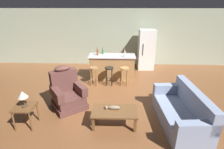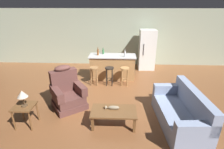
% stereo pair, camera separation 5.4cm
% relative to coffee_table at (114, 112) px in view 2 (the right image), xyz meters
% --- Properties ---
extents(ground_plane, '(12.00, 12.00, 0.00)m').
position_rel_coffee_table_xyz_m(ground_plane, '(-0.16, 1.58, -0.36)').
color(ground_plane, brown).
extents(back_wall, '(12.00, 0.05, 2.60)m').
position_rel_coffee_table_xyz_m(back_wall, '(-0.16, 4.70, 0.94)').
color(back_wall, '#9EA88E').
rests_on(back_wall, ground_plane).
extents(coffee_table, '(1.10, 0.60, 0.42)m').
position_rel_coffee_table_xyz_m(coffee_table, '(0.00, 0.00, 0.00)').
color(coffee_table, brown).
rests_on(coffee_table, ground_plane).
extents(fish_figurine, '(0.34, 0.10, 0.10)m').
position_rel_coffee_table_xyz_m(fish_figurine, '(-0.04, 0.06, 0.10)').
color(fish_figurine, '#4C3823').
rests_on(fish_figurine, coffee_table).
extents(couch, '(0.96, 1.95, 0.94)m').
position_rel_coffee_table_xyz_m(couch, '(1.65, 0.08, -0.02)').
color(couch, '#8493B2').
rests_on(couch, ground_plane).
extents(recliner_near_lamp, '(1.17, 1.17, 1.20)m').
position_rel_coffee_table_xyz_m(recliner_near_lamp, '(-1.37, 0.82, 0.06)').
color(recliner_near_lamp, brown).
rests_on(recliner_near_lamp, ground_plane).
extents(end_table, '(0.48, 0.48, 0.56)m').
position_rel_coffee_table_xyz_m(end_table, '(-2.15, -0.10, 0.10)').
color(end_table, brown).
rests_on(end_table, ground_plane).
extents(table_lamp, '(0.24, 0.24, 0.41)m').
position_rel_coffee_table_xyz_m(table_lamp, '(-2.11, -0.12, 0.50)').
color(table_lamp, '#4C3823').
rests_on(table_lamp, end_table).
extents(kitchen_island, '(1.80, 0.70, 0.95)m').
position_rel_coffee_table_xyz_m(kitchen_island, '(-0.16, 2.93, 0.11)').
color(kitchen_island, '#9E7042').
rests_on(kitchen_island, ground_plane).
extents(bar_stool_left, '(0.32, 0.32, 0.68)m').
position_rel_coffee_table_xyz_m(bar_stool_left, '(-0.79, 2.30, 0.11)').
color(bar_stool_left, olive).
rests_on(bar_stool_left, ground_plane).
extents(bar_stool_middle, '(0.32, 0.32, 0.68)m').
position_rel_coffee_table_xyz_m(bar_stool_middle, '(-0.24, 2.30, 0.11)').
color(bar_stool_middle, black).
rests_on(bar_stool_middle, ground_plane).
extents(bar_stool_right, '(0.32, 0.32, 0.68)m').
position_rel_coffee_table_xyz_m(bar_stool_right, '(0.32, 2.30, 0.11)').
color(bar_stool_right, '#A87A47').
rests_on(bar_stool_right, ground_plane).
extents(refrigerator, '(0.70, 0.69, 1.76)m').
position_rel_coffee_table_xyz_m(refrigerator, '(1.34, 4.13, 0.52)').
color(refrigerator, white).
rests_on(refrigerator, ground_plane).
extents(bottle_tall_green, '(0.07, 0.07, 0.30)m').
position_rel_coffee_table_xyz_m(bottle_tall_green, '(0.32, 2.73, 0.70)').
color(bottle_tall_green, silver).
rests_on(bottle_tall_green, kitchen_island).
extents(bottle_short_amber, '(0.08, 0.08, 0.32)m').
position_rel_coffee_table_xyz_m(bottle_short_amber, '(-0.71, 2.93, 0.71)').
color(bottle_short_amber, brown).
rests_on(bottle_short_amber, kitchen_island).
extents(bottle_wine_dark, '(0.07, 0.07, 0.25)m').
position_rel_coffee_table_xyz_m(bottle_wine_dark, '(-0.53, 3.11, 0.68)').
color(bottle_wine_dark, '#2D6B38').
rests_on(bottle_wine_dark, kitchen_island).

